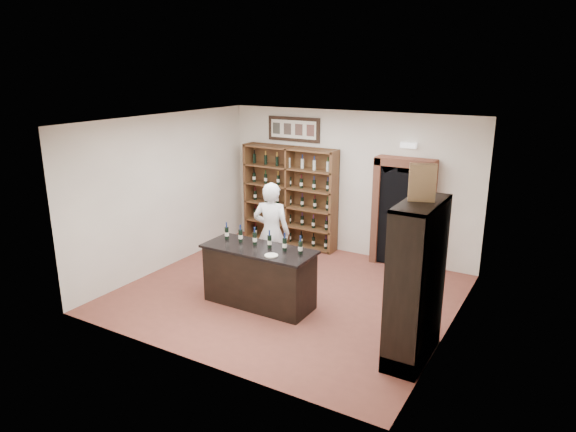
# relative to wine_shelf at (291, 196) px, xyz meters

# --- Properties ---
(floor) EXTENTS (5.50, 5.50, 0.00)m
(floor) POSITION_rel_wine_shelf_xyz_m (1.30, -2.33, -1.10)
(floor) COLOR brown
(floor) RESTS_ON ground
(ceiling) EXTENTS (5.50, 5.50, 0.00)m
(ceiling) POSITION_rel_wine_shelf_xyz_m (1.30, -2.33, 1.90)
(ceiling) COLOR white
(ceiling) RESTS_ON wall_back
(wall_back) EXTENTS (5.50, 0.04, 3.00)m
(wall_back) POSITION_rel_wine_shelf_xyz_m (1.30, 0.17, 0.40)
(wall_back) COLOR white
(wall_back) RESTS_ON ground
(wall_left) EXTENTS (0.04, 5.00, 3.00)m
(wall_left) POSITION_rel_wine_shelf_xyz_m (-1.45, -2.33, 0.40)
(wall_left) COLOR white
(wall_left) RESTS_ON ground
(wall_right) EXTENTS (0.04, 5.00, 3.00)m
(wall_right) POSITION_rel_wine_shelf_xyz_m (4.05, -2.33, 0.40)
(wall_right) COLOR white
(wall_right) RESTS_ON ground
(wine_shelf) EXTENTS (2.20, 0.38, 2.20)m
(wine_shelf) POSITION_rel_wine_shelf_xyz_m (0.00, 0.00, 0.00)
(wine_shelf) COLOR brown
(wine_shelf) RESTS_ON ground
(framed_picture) EXTENTS (1.25, 0.04, 0.52)m
(framed_picture) POSITION_rel_wine_shelf_xyz_m (0.00, 0.14, 1.45)
(framed_picture) COLOR black
(framed_picture) RESTS_ON wall_back
(arched_doorway) EXTENTS (1.17, 0.35, 2.17)m
(arched_doorway) POSITION_rel_wine_shelf_xyz_m (2.55, -0.00, 0.04)
(arched_doorway) COLOR black
(arched_doorway) RESTS_ON ground
(emergency_light) EXTENTS (0.30, 0.10, 0.10)m
(emergency_light) POSITION_rel_wine_shelf_xyz_m (2.55, 0.09, 1.30)
(emergency_light) COLOR white
(emergency_light) RESTS_ON wall_back
(tasting_counter) EXTENTS (1.88, 0.78, 1.00)m
(tasting_counter) POSITION_rel_wine_shelf_xyz_m (1.10, -2.93, -0.61)
(tasting_counter) COLOR black
(tasting_counter) RESTS_ON ground
(counter_bottle_0) EXTENTS (0.07, 0.07, 0.30)m
(counter_bottle_0) POSITION_rel_wine_shelf_xyz_m (0.38, -2.83, 0.01)
(counter_bottle_0) COLOR black
(counter_bottle_0) RESTS_ON tasting_counter
(counter_bottle_1) EXTENTS (0.07, 0.07, 0.30)m
(counter_bottle_1) POSITION_rel_wine_shelf_xyz_m (0.67, -2.83, 0.01)
(counter_bottle_1) COLOR black
(counter_bottle_1) RESTS_ON tasting_counter
(counter_bottle_2) EXTENTS (0.07, 0.07, 0.30)m
(counter_bottle_2) POSITION_rel_wine_shelf_xyz_m (0.96, -2.83, 0.01)
(counter_bottle_2) COLOR black
(counter_bottle_2) RESTS_ON tasting_counter
(counter_bottle_3) EXTENTS (0.07, 0.07, 0.30)m
(counter_bottle_3) POSITION_rel_wine_shelf_xyz_m (1.24, -2.83, 0.01)
(counter_bottle_3) COLOR black
(counter_bottle_3) RESTS_ON tasting_counter
(counter_bottle_4) EXTENTS (0.07, 0.07, 0.30)m
(counter_bottle_4) POSITION_rel_wine_shelf_xyz_m (1.53, -2.83, 0.01)
(counter_bottle_4) COLOR black
(counter_bottle_4) RESTS_ON tasting_counter
(counter_bottle_5) EXTENTS (0.07, 0.07, 0.30)m
(counter_bottle_5) POSITION_rel_wine_shelf_xyz_m (1.82, -2.83, 0.01)
(counter_bottle_5) COLOR black
(counter_bottle_5) RESTS_ON tasting_counter
(side_cabinet) EXTENTS (0.48, 1.20, 2.20)m
(side_cabinet) POSITION_rel_wine_shelf_xyz_m (3.82, -3.23, -0.35)
(side_cabinet) COLOR black
(side_cabinet) RESTS_ON ground
(shopkeeper) EXTENTS (0.77, 0.60, 1.87)m
(shopkeeper) POSITION_rel_wine_shelf_xyz_m (0.75, -1.99, -0.16)
(shopkeeper) COLOR white
(shopkeeper) RESTS_ON ground
(plate) EXTENTS (0.21, 0.21, 0.02)m
(plate) POSITION_rel_wine_shelf_xyz_m (1.47, -3.14, -0.09)
(plate) COLOR silver
(plate) RESTS_ON tasting_counter
(wine_crate) EXTENTS (0.36, 0.24, 0.47)m
(wine_crate) POSITION_rel_wine_shelf_xyz_m (3.76, -3.18, 1.34)
(wine_crate) COLOR tan
(wine_crate) RESTS_ON side_cabinet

